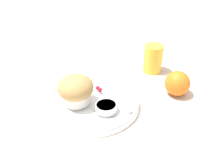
# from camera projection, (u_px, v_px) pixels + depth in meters

# --- Properties ---
(ground_plane) EXTENTS (3.00, 3.00, 0.00)m
(ground_plane) POSITION_uv_depth(u_px,v_px,m) (97.00, 104.00, 0.68)
(ground_plane) COLOR beige
(plate) EXTENTS (0.25, 0.25, 0.02)m
(plate) POSITION_uv_depth(u_px,v_px,m) (93.00, 103.00, 0.67)
(plate) COLOR white
(plate) RESTS_ON ground_plane
(muffin) EXTENTS (0.09, 0.09, 0.08)m
(muffin) POSITION_uv_depth(u_px,v_px,m) (76.00, 90.00, 0.64)
(muffin) COLOR silver
(muffin) RESTS_ON plate
(cream_ramekin) EXTENTS (0.06, 0.06, 0.02)m
(cream_ramekin) POSITION_uv_depth(u_px,v_px,m) (106.00, 107.00, 0.62)
(cream_ramekin) COLOR silver
(cream_ramekin) RESTS_ON plate
(berry_pair) EXTENTS (0.02, 0.01, 0.01)m
(berry_pair) POSITION_uv_depth(u_px,v_px,m) (99.00, 89.00, 0.70)
(berry_pair) COLOR maroon
(berry_pair) RESTS_ON plate
(butter_knife) EXTENTS (0.20, 0.03, 0.00)m
(butter_knife) POSITION_uv_depth(u_px,v_px,m) (112.00, 93.00, 0.69)
(butter_knife) COLOR silver
(butter_knife) RESTS_ON plate
(orange_fruit) EXTENTS (0.07, 0.07, 0.07)m
(orange_fruit) POSITION_uv_depth(u_px,v_px,m) (177.00, 83.00, 0.70)
(orange_fruit) COLOR orange
(orange_fruit) RESTS_ON ground_plane
(juice_glass) EXTENTS (0.06, 0.06, 0.09)m
(juice_glass) POSITION_uv_depth(u_px,v_px,m) (153.00, 59.00, 0.81)
(juice_glass) COLOR gold
(juice_glass) RESTS_ON ground_plane
(folded_napkin) EXTENTS (0.16, 0.09, 0.01)m
(folded_napkin) POSITION_uv_depth(u_px,v_px,m) (67.00, 70.00, 0.83)
(folded_napkin) COLOR #B2BCCC
(folded_napkin) RESTS_ON ground_plane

